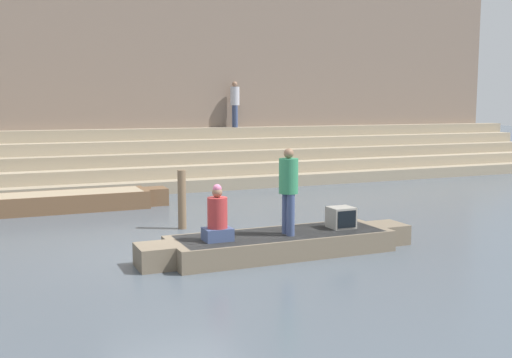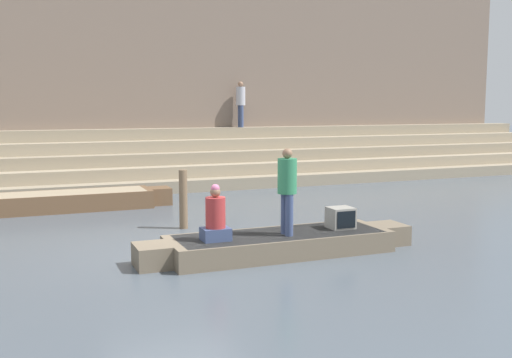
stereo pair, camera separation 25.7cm
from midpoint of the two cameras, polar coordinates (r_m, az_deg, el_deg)
The scene contains 10 objects.
ground_plane at distance 11.67m, azimuth -7.21°, elevation -6.95°, with size 120.00×120.00×0.00m, color #4C5660.
ghat_steps at distance 20.57m, azimuth -13.88°, elevation 1.05°, with size 36.00×3.01×1.97m.
back_wall at distance 22.18m, azimuth -14.77°, elevation 9.95°, with size 34.20×1.28×8.07m.
rowboat_main at distance 11.41m, azimuth 2.91°, elevation -6.11°, with size 5.48×1.48×0.40m.
person_standing at distance 11.11m, azimuth 3.64°, elevation -0.64°, with size 0.36×0.36×1.62m.
person_rowing at distance 10.73m, azimuth -3.19°, elevation -3.78°, with size 0.50×0.39×1.02m.
tv_set at distance 11.93m, azimuth 8.68°, elevation -3.67°, with size 0.48×0.45×0.41m.
moored_boat_shore at distance 16.85m, azimuth -16.61°, elevation -1.95°, with size 5.31×1.27×0.48m.
mooring_post at distance 13.72m, azimuth -6.41°, elevation -1.94°, with size 0.19×0.19×1.35m, color brown.
person_on_steps at distance 22.54m, azimuth -1.14°, elevation 7.44°, with size 0.35×0.35×1.70m.
Camera 2 is at (-2.73, -11.01, 2.83)m, focal length 42.00 mm.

